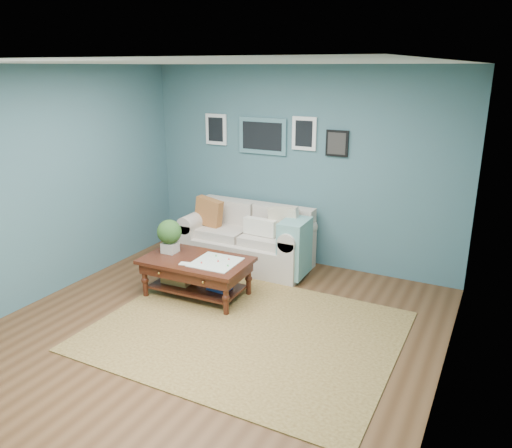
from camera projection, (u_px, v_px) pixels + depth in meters
The scene contains 4 objects.
room_shell at pixel (200, 211), 4.74m from camera, with size 5.00×5.02×2.70m.
area_rug at pixel (246, 331), 5.26m from camera, with size 3.08×2.46×0.01m, color brown.
loveseat at pixel (253, 240), 6.90m from camera, with size 1.81×0.82×0.93m.
coffee_table at pixel (192, 264), 6.00m from camera, with size 1.30×0.79×0.90m.
Camera 1 is at (2.55, -3.75, 2.67)m, focal length 35.00 mm.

